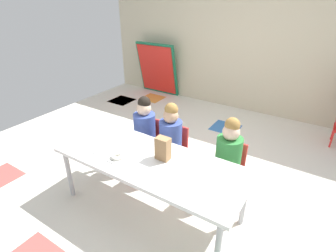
{
  "coord_description": "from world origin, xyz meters",
  "views": [
    {
      "loc": [
        1.28,
        -2.39,
        1.98
      ],
      "look_at": [
        0.08,
        -0.51,
        0.85
      ],
      "focal_mm": 28.16,
      "sensor_mm": 36.0,
      "label": 1
    }
  ],
  "objects": [
    {
      "name": "ground_plane",
      "position": [
        -0.01,
        0.0,
        -0.01
      ],
      "size": [
        5.91,
        4.61,
        0.02
      ],
      "color": "silver"
    },
    {
      "name": "back_wall",
      "position": [
        0.0,
        2.31,
        1.21
      ],
      "size": [
        5.91,
        0.1,
        2.43
      ],
      "primitive_type": "cube",
      "color": "beige",
      "rests_on": "ground_plane"
    },
    {
      "name": "craft_table",
      "position": [
        0.04,
        -0.76,
        0.55
      ],
      "size": [
        1.84,
        0.73,
        0.6
      ],
      "color": "white",
      "rests_on": "ground_plane"
    },
    {
      "name": "seated_child_near_camera",
      "position": [
        -0.47,
        -0.17,
        0.55
      ],
      "size": [
        0.33,
        0.33,
        0.92
      ],
      "color": "red",
      "rests_on": "ground_plane"
    },
    {
      "name": "seated_child_middle_seat",
      "position": [
        -0.1,
        -0.17,
        0.55
      ],
      "size": [
        0.32,
        0.31,
        0.92
      ],
      "color": "red",
      "rests_on": "ground_plane"
    },
    {
      "name": "seated_child_far_right",
      "position": [
        0.59,
        -0.17,
        0.55
      ],
      "size": [
        0.32,
        0.31,
        0.92
      ],
      "color": "red",
      "rests_on": "ground_plane"
    },
    {
      "name": "folded_activity_table",
      "position": [
        -1.88,
        2.11,
        0.54
      ],
      "size": [
        0.9,
        0.29,
        1.09
      ],
      "color": "#19724C",
      "rests_on": "ground_plane"
    },
    {
      "name": "paper_bag_brown",
      "position": [
        0.14,
        -0.69,
        0.71
      ],
      "size": [
        0.13,
        0.09,
        0.22
      ],
      "primitive_type": "cube",
      "color": "#9E754C",
      "rests_on": "craft_table"
    },
    {
      "name": "paper_plate_near_edge",
      "position": [
        -0.23,
        -0.92,
        0.6
      ],
      "size": [
        0.18,
        0.18,
        0.01
      ],
      "primitive_type": "cylinder",
      "color": "white",
      "rests_on": "craft_table"
    },
    {
      "name": "paper_plate_center_table",
      "position": [
        -0.47,
        -0.89,
        0.6
      ],
      "size": [
        0.18,
        0.18,
        0.01
      ],
      "primitive_type": "cylinder",
      "color": "white",
      "rests_on": "craft_table"
    },
    {
      "name": "donut_powdered_on_plate",
      "position": [
        -0.23,
        -0.92,
        0.62
      ],
      "size": [
        0.12,
        0.12,
        0.03
      ],
      "primitive_type": "torus",
      "color": "white",
      "rests_on": "craft_table"
    }
  ]
}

